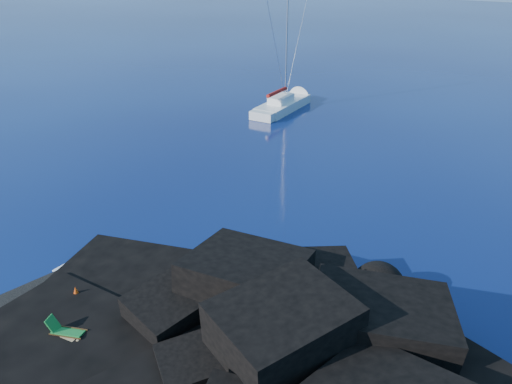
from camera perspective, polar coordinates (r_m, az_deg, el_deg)
ground at (r=27.99m, az=-25.96°, el=-10.35°), size 400.00×400.00×0.00m
headland at (r=21.03m, az=0.12°, el=-20.72°), size 24.00×24.00×3.60m
beach at (r=24.80m, az=-19.93°, el=-14.11°), size 9.08×6.86×0.70m
surf_foam at (r=26.45m, az=-11.16°, el=-10.15°), size 10.00×8.00×0.06m
sailboat at (r=55.14m, az=3.10°, el=9.38°), size 4.50×13.26×13.64m
deck_chair at (r=23.32m, az=-20.74°, el=-14.36°), size 1.67×1.28×1.05m
towel at (r=23.42m, az=-20.51°, el=-15.70°), size 2.20×1.39×0.05m
sunbather at (r=23.32m, az=-20.57°, el=-15.41°), size 2.00×0.88×0.26m
marker_cone at (r=25.69m, az=-19.87°, el=-10.72°), size 0.54×0.54×0.63m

